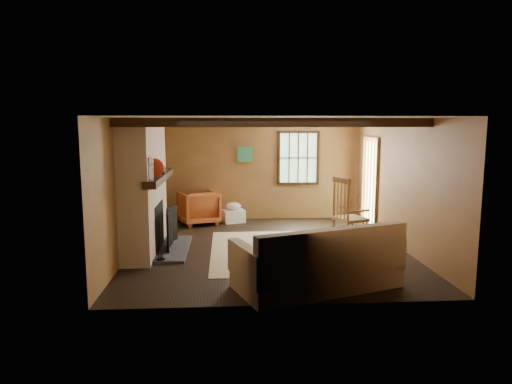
{
  "coord_description": "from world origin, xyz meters",
  "views": [
    {
      "loc": [
        -0.77,
        -8.3,
        2.29
      ],
      "look_at": [
        -0.19,
        0.4,
        1.01
      ],
      "focal_mm": 32.0,
      "sensor_mm": 36.0,
      "label": 1
    }
  ],
  "objects": [
    {
      "name": "rocking_chair",
      "position": [
        1.57,
        0.14,
        0.56
      ],
      "size": [
        1.07,
        0.81,
        1.32
      ],
      "rotation": [
        0.0,
        0.0,
        1.94
      ],
      "color": "tan",
      "rests_on": "ground"
    },
    {
      "name": "basket_pillow",
      "position": [
        -0.6,
        2.36,
        0.39
      ],
      "size": [
        0.42,
        0.37,
        0.18
      ],
      "primitive_type": "ellipsoid",
      "rotation": [
        0.0,
        0.0,
        0.27
      ],
      "color": "silver",
      "rests_on": "laundry_basket"
    },
    {
      "name": "armchair",
      "position": [
        -1.41,
        2.22,
        0.39
      ],
      "size": [
        1.08,
        1.09,
        0.78
      ],
      "primitive_type": "imported",
      "rotation": [
        0.0,
        0.0,
        -2.77
      ],
      "color": "#BF6026",
      "rests_on": "ground"
    },
    {
      "name": "ground",
      "position": [
        0.0,
        0.0,
        0.0
      ],
      "size": [
        5.5,
        5.5,
        0.0
      ],
      "primitive_type": "plane",
      "color": "black",
      "rests_on": "ground"
    },
    {
      "name": "room_envelope",
      "position": [
        0.22,
        0.26,
        1.63
      ],
      "size": [
        5.02,
        5.52,
        2.44
      ],
      "color": "brown",
      "rests_on": "ground"
    },
    {
      "name": "sofa",
      "position": [
        0.54,
        -2.16,
        0.33
      ],
      "size": [
        2.53,
        1.74,
        0.94
      ],
      "rotation": [
        0.0,
        0.0,
        0.34
      ],
      "color": "silver",
      "rests_on": "ground"
    },
    {
      "name": "rug",
      "position": [
        0.2,
        -0.2,
        0.0
      ],
      "size": [
        2.5,
        3.0,
        0.01
      ],
      "primitive_type": "cube",
      "color": "tan",
      "rests_on": "ground"
    },
    {
      "name": "fireplace",
      "position": [
        -2.23,
        -0.0,
        1.1
      ],
      "size": [
        1.02,
        2.3,
        2.4
      ],
      "color": "#A85641",
      "rests_on": "ground"
    },
    {
      "name": "laundry_basket",
      "position": [
        -0.6,
        2.36,
        0.15
      ],
      "size": [
        0.59,
        0.51,
        0.3
      ],
      "primitive_type": "cube",
      "rotation": [
        0.0,
        0.0,
        0.3
      ],
      "color": "white",
      "rests_on": "ground"
    },
    {
      "name": "firewood_pile",
      "position": [
        -1.93,
        2.6,
        0.11
      ],
      "size": [
        0.61,
        0.11,
        0.22
      ],
      "color": "brown",
      "rests_on": "ground"
    }
  ]
}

